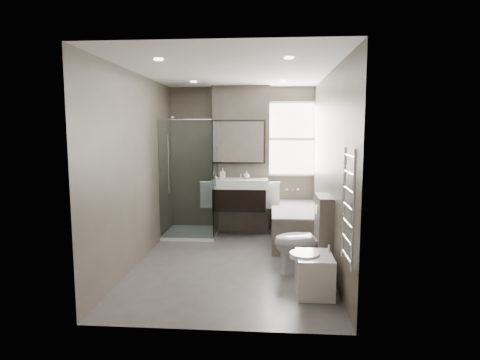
# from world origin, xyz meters

# --- Properties ---
(room) EXTENTS (2.70, 3.90, 2.70)m
(room) POSITION_xyz_m (0.00, 0.00, 1.30)
(room) COLOR #575250
(room) RESTS_ON ground
(vanity_pier) EXTENTS (1.00, 0.25, 2.60)m
(vanity_pier) POSITION_xyz_m (0.00, 1.77, 1.30)
(vanity_pier) COLOR #585045
(vanity_pier) RESTS_ON ground
(vanity) EXTENTS (0.95, 0.47, 0.66)m
(vanity) POSITION_xyz_m (0.00, 1.43, 0.74)
(vanity) COLOR black
(vanity) RESTS_ON vanity_pier
(mirror_cabinet) EXTENTS (0.86, 0.08, 0.76)m
(mirror_cabinet) POSITION_xyz_m (0.00, 1.61, 1.63)
(mirror_cabinet) COLOR black
(mirror_cabinet) RESTS_ON vanity_pier
(towel_left) EXTENTS (0.24, 0.06, 0.44)m
(towel_left) POSITION_xyz_m (-0.56, 1.40, 0.72)
(towel_left) COLOR silver
(towel_left) RESTS_ON vanity_pier
(towel_right) EXTENTS (0.24, 0.06, 0.44)m
(towel_right) POSITION_xyz_m (0.56, 1.40, 0.72)
(towel_right) COLOR silver
(towel_right) RESTS_ON vanity_pier
(shower_enclosure) EXTENTS (0.90, 0.90, 2.00)m
(shower_enclosure) POSITION_xyz_m (-0.75, 1.35, 0.49)
(shower_enclosure) COLOR white
(shower_enclosure) RESTS_ON ground
(bathtub) EXTENTS (0.75, 1.60, 0.57)m
(bathtub) POSITION_xyz_m (0.92, 1.10, 0.32)
(bathtub) COLOR #585045
(bathtub) RESTS_ON ground
(window) EXTENTS (0.98, 0.06, 1.33)m
(window) POSITION_xyz_m (0.90, 1.88, 1.68)
(window) COLOR white
(window) RESTS_ON room
(toilet) EXTENTS (0.85, 0.57, 0.81)m
(toilet) POSITION_xyz_m (0.97, -0.28, 0.40)
(toilet) COLOR white
(toilet) RESTS_ON ground
(cistern_box) EXTENTS (0.19, 0.55, 1.00)m
(cistern_box) POSITION_xyz_m (1.21, -0.25, 0.50)
(cistern_box) COLOR #585045
(cistern_box) RESTS_ON ground
(bidet) EXTENTS (0.48, 0.56, 0.57)m
(bidet) POSITION_xyz_m (1.01, -0.97, 0.24)
(bidet) COLOR white
(bidet) RESTS_ON ground
(towel_radiator) EXTENTS (0.03, 0.49, 1.10)m
(towel_radiator) POSITION_xyz_m (1.25, -1.60, 1.12)
(towel_radiator) COLOR silver
(towel_radiator) RESTS_ON room
(soap_bottle_a) EXTENTS (0.08, 0.09, 0.19)m
(soap_bottle_a) POSITION_xyz_m (-0.29, 1.40, 1.09)
(soap_bottle_a) COLOR white
(soap_bottle_a) RESTS_ON vanity
(soap_bottle_b) EXTENTS (0.10, 0.10, 0.13)m
(soap_bottle_b) POSITION_xyz_m (0.11, 1.48, 1.07)
(soap_bottle_b) COLOR white
(soap_bottle_b) RESTS_ON vanity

